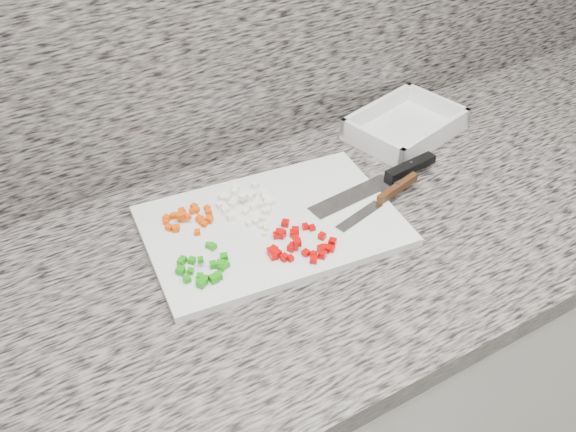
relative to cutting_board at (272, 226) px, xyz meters
name	(u,v)px	position (x,y,z in m)	size (l,w,h in m)	color
cabinet	(304,401)	(0.04, -0.05, -0.48)	(3.92, 0.62, 0.86)	silver
countertop	(308,248)	(0.04, -0.05, -0.03)	(3.96, 0.64, 0.04)	slate
backsplash	(219,8)	(0.04, 0.25, 0.29)	(3.92, 0.02, 0.60)	slate
cutting_board	(272,226)	(0.00, 0.00, 0.00)	(0.43, 0.29, 0.01)	silver
carrot_pile	(189,218)	(-0.12, 0.08, 0.01)	(0.09, 0.08, 0.02)	#D54404
onion_pile	(245,201)	(-0.02, 0.07, 0.01)	(0.10, 0.10, 0.02)	white
green_pepper_pile	(204,269)	(-0.15, -0.05, 0.01)	(0.09, 0.09, 0.02)	#18840C
red_pepper_pile	(298,244)	(0.01, -0.08, 0.01)	(0.11, 0.12, 0.02)	#B90302
garlic_pile	(260,223)	(-0.02, 0.00, 0.01)	(0.04, 0.05, 0.01)	#FAF5C1
chef_knife	(391,177)	(0.25, 0.00, 0.01)	(0.29, 0.06, 0.02)	silver
paring_knife	(388,195)	(0.21, -0.05, 0.01)	(0.21, 0.07, 0.02)	silver
tray	(405,127)	(0.39, 0.13, 0.01)	(0.26, 0.21, 0.05)	silver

